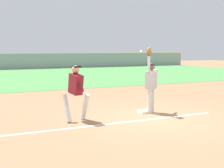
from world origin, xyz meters
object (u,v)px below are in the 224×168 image
object	(u,v)px
fielder	(151,81)
parked_car_blue	(34,62)
runner	(76,89)
baseball	(141,51)
parked_car_silver	(71,61)
first_base	(144,112)

from	to	relation	value
fielder	parked_car_blue	size ratio (longest dim) A/B	0.50
runner	baseball	size ratio (longest dim) A/B	23.24
parked_car_blue	parked_car_silver	size ratio (longest dim) A/B	1.02
baseball	fielder	bearing A→B (deg)	-66.89
fielder	runner	world-z (taller)	fielder
parked_car_silver	baseball	bearing A→B (deg)	-104.16
first_base	parked_car_silver	distance (m)	28.76
first_base	parked_car_blue	distance (m)	28.08
runner	baseball	distance (m)	2.80
baseball	first_base	bearing A→B (deg)	-90.03
runner	parked_car_silver	xyz separation A→B (m)	(7.84, 28.42, -0.32)
first_base	runner	bearing A→B (deg)	-176.30
baseball	parked_car_silver	xyz separation A→B (m)	(5.32, 27.97, -1.46)
runner	parked_car_blue	world-z (taller)	runner
parked_car_silver	first_base	bearing A→B (deg)	-104.05
baseball	parked_car_blue	size ratio (longest dim) A/B	0.02
baseball	parked_car_silver	size ratio (longest dim) A/B	0.02
first_base	parked_car_blue	bearing A→B (deg)	88.93
runner	parked_car_blue	distance (m)	28.39
fielder	parked_car_silver	size ratio (longest dim) A/B	0.51
parked_car_blue	fielder	bearing A→B (deg)	-84.48
first_base	runner	xyz separation A→B (m)	(-2.52, -0.16, 0.96)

